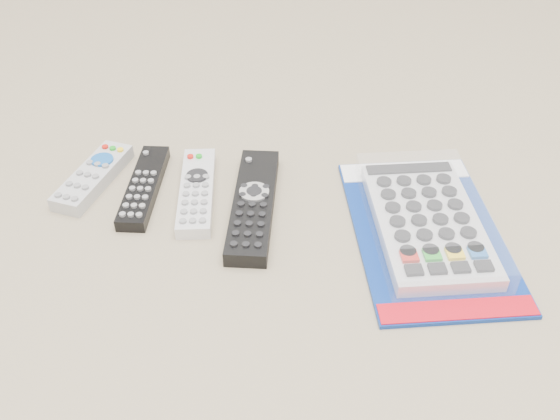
# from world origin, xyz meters

# --- Properties ---
(remote_small_grey) EXTENTS (0.07, 0.15, 0.02)m
(remote_small_grey) POSITION_xyz_m (-0.23, 0.05, 0.01)
(remote_small_grey) COLOR #A8A8AA
(remote_small_grey) RESTS_ON ground
(remote_slim_black) EXTENTS (0.05, 0.17, 0.02)m
(remote_slim_black) POSITION_xyz_m (-0.16, 0.04, 0.01)
(remote_slim_black) COLOR black
(remote_slim_black) RESTS_ON ground
(remote_silver_dvd) EXTENTS (0.07, 0.18, 0.02)m
(remote_silver_dvd) POSITION_xyz_m (-0.09, 0.04, 0.01)
(remote_silver_dvd) COLOR silver
(remote_silver_dvd) RESTS_ON ground
(remote_large_black) EXTENTS (0.06, 0.21, 0.02)m
(remote_large_black) POSITION_xyz_m (-0.01, 0.02, 0.01)
(remote_large_black) COLOR black
(remote_large_black) RESTS_ON ground
(jumbo_remote_packaged) EXTENTS (0.23, 0.32, 0.04)m
(jumbo_remote_packaged) POSITION_xyz_m (0.21, 0.00, 0.02)
(jumbo_remote_packaged) COLOR navy
(jumbo_remote_packaged) RESTS_ON ground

